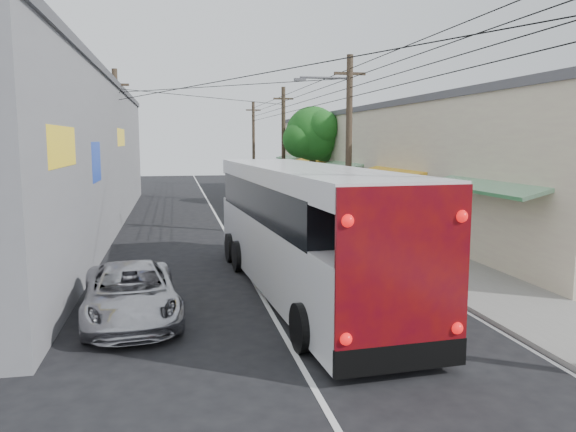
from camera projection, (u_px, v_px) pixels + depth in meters
name	position (u px, v px, depth m)	size (l,w,h in m)	color
ground	(295.00, 355.00, 11.44)	(120.00, 120.00, 0.00)	black
sidewalk	(332.00, 216.00, 32.14)	(3.00, 80.00, 0.12)	slate
building_right	(394.00, 160.00, 34.55)	(7.09, 40.00, 6.25)	beige
building_left	(42.00, 155.00, 26.75)	(7.20, 36.00, 7.25)	gray
utility_poles	(273.00, 144.00, 31.24)	(11.80, 45.28, 8.00)	#473828
street_tree	(314.00, 135.00, 37.43)	(4.40, 4.00, 6.60)	#3F2B19
coach_bus	(301.00, 228.00, 15.99)	(3.55, 12.73, 3.63)	white
jeepney	(131.00, 293.00, 13.62)	(2.21, 4.79, 1.33)	#BAB9C0
parked_suv	(311.00, 207.00, 29.08)	(2.58, 6.35, 1.84)	#9B9AA2
parked_car_mid	(298.00, 202.00, 32.08)	(1.94, 4.82, 1.64)	#28282D
parked_car_far	(270.00, 189.00, 41.33)	(1.67, 4.80, 1.58)	black
pedestrian_near	(377.00, 219.00, 23.82)	(0.67, 0.44, 1.83)	pink
pedestrian_far	(362.00, 207.00, 28.66)	(0.81, 0.63, 1.67)	#98B8DD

